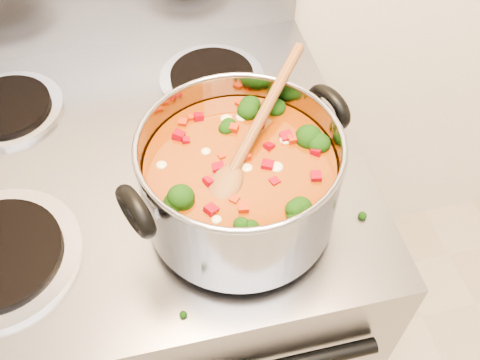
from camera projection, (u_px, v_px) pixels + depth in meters
electric_range at (154, 286)px, 1.23m from camera, size 0.78×0.70×1.08m
stockpot at (240, 181)px, 0.73m from camera, size 0.33×0.27×0.16m
wooden_spoon at (245, 147)px, 0.70m from camera, size 0.20×0.23×0.08m
cooktop_crumbs at (285, 157)px, 0.87m from camera, size 0.36×0.10×0.01m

